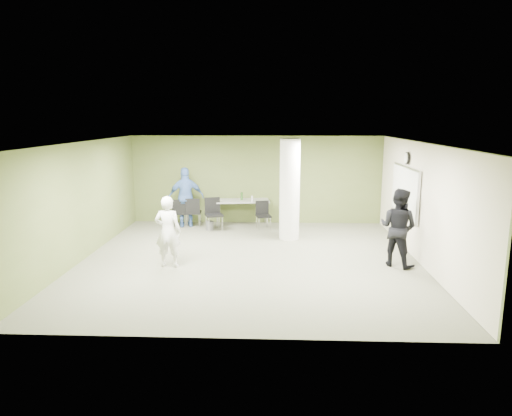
{
  "coord_description": "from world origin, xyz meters",
  "views": [
    {
      "loc": [
        0.58,
        -10.5,
        3.35
      ],
      "look_at": [
        0.11,
        1.0,
        1.07
      ],
      "focal_mm": 32.0,
      "sensor_mm": 36.0,
      "label": 1
    }
  ],
  "objects_px": {
    "folding_table": "(242,202)",
    "woman_white": "(168,232)",
    "man_blue": "(186,197)",
    "chair_back_left": "(180,211)",
    "man_black": "(398,228)"
  },
  "relations": [
    {
      "from": "folding_table",
      "to": "chair_back_left",
      "type": "bearing_deg",
      "value": -178.77
    },
    {
      "from": "man_blue",
      "to": "folding_table",
      "type": "bearing_deg",
      "value": 175.43
    },
    {
      "from": "chair_back_left",
      "to": "man_blue",
      "type": "xyz_separation_m",
      "value": [
        0.2,
        0.04,
        0.42
      ]
    },
    {
      "from": "man_blue",
      "to": "man_black",
      "type": "bearing_deg",
      "value": 134.56
    },
    {
      "from": "folding_table",
      "to": "man_blue",
      "type": "distance_m",
      "value": 1.73
    },
    {
      "from": "man_black",
      "to": "chair_back_left",
      "type": "bearing_deg",
      "value": 7.97
    },
    {
      "from": "man_black",
      "to": "man_blue",
      "type": "bearing_deg",
      "value": 6.74
    },
    {
      "from": "folding_table",
      "to": "man_black",
      "type": "bearing_deg",
      "value": -52.11
    },
    {
      "from": "chair_back_left",
      "to": "man_black",
      "type": "bearing_deg",
      "value": 151.68
    },
    {
      "from": "chair_back_left",
      "to": "woman_white",
      "type": "relative_size",
      "value": 0.54
    },
    {
      "from": "folding_table",
      "to": "man_blue",
      "type": "relative_size",
      "value": 0.96
    },
    {
      "from": "chair_back_left",
      "to": "man_black",
      "type": "height_order",
      "value": "man_black"
    },
    {
      "from": "chair_back_left",
      "to": "woman_white",
      "type": "height_order",
      "value": "woman_white"
    },
    {
      "from": "chair_back_left",
      "to": "man_blue",
      "type": "distance_m",
      "value": 0.46
    },
    {
      "from": "folding_table",
      "to": "woman_white",
      "type": "bearing_deg",
      "value": -115.62
    }
  ]
}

